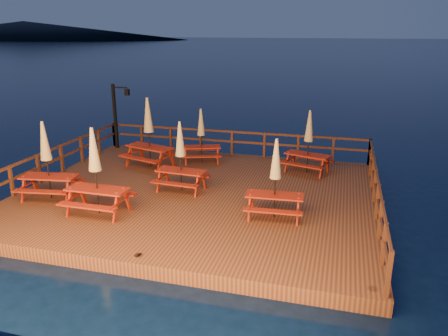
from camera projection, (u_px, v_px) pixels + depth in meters
The scene contains 13 objects.
ground at pixel (198, 202), 15.30m from camera, with size 500.00×500.00×0.00m, color black.
deck at pixel (198, 197), 15.24m from camera, with size 12.00×10.00×0.40m, color #472517.
deck_piles at pixel (198, 210), 15.39m from camera, with size 11.44×9.44×1.40m.
railing at pixel (212, 157), 16.57m from camera, with size 11.80×9.75×1.10m.
lamp_post at pixel (118, 110), 20.16m from camera, with size 0.85×0.18×3.00m.
headland_left at pixel (24, 30), 228.57m from camera, with size 180.00×84.00×9.00m, color black.
picnic_table_0 at pixel (149, 131), 17.51m from camera, with size 2.36×2.13×2.83m.
picnic_table_1 at pixel (201, 135), 18.17m from camera, with size 1.94×1.77×2.28m.
picnic_table_2 at pixel (95, 170), 13.02m from camera, with size 1.89×1.56×2.69m.
picnic_table_3 at pixel (275, 178), 12.77m from camera, with size 1.79×1.51×2.43m.
picnic_table_4 at pixel (181, 155), 14.93m from camera, with size 1.80×1.52×2.45m.
picnic_table_5 at pixel (309, 141), 16.85m from camera, with size 2.07×1.86×2.47m.
picnic_table_6 at pixel (47, 159), 14.21m from camera, with size 2.03×1.76×2.61m.
Camera 1 is at (4.64, -13.44, 5.85)m, focal length 35.00 mm.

